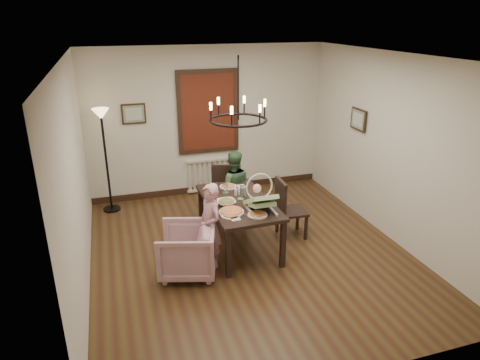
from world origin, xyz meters
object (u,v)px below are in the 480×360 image
seated_man (233,193)px  dining_table (238,206)px  baby_bouncer (260,198)px  drinking_glass (243,193)px  chair_right (292,208)px  chair_far (223,194)px  armchair (187,250)px  floor_lamp (106,162)px  elderly_woman (210,233)px

seated_man → dining_table: bearing=90.2°
baby_bouncer → drinking_glass: bearing=100.4°
chair_right → chair_far: bearing=47.2°
armchair → seated_man: 1.69m
baby_bouncer → chair_right: bearing=33.8°
armchair → floor_lamp: (-0.93, 2.40, 0.56)m
drinking_glass → floor_lamp: floor_lamp is taller
dining_table → chair_far: size_ratio=1.75×
chair_far → chair_right: (0.87, -0.88, 0.02)m
chair_right → dining_table: bearing=96.4°
baby_bouncer → drinking_glass: (-0.09, 0.49, -0.11)m
seated_man → baby_bouncer: baby_bouncer is taller
baby_bouncer → armchair: bearing=-176.1°
armchair → floor_lamp: floor_lamp is taller
dining_table → chair_far: bearing=87.0°
baby_bouncer → floor_lamp: bearing=130.6°
dining_table → chair_far: chair_far is taller
armchair → floor_lamp: 2.63m
dining_table → drinking_glass: bearing=37.3°
dining_table → seated_man: (0.17, 0.84, -0.15)m
chair_far → elderly_woman: (-0.54, -1.32, 0.04)m
seated_man → chair_far: bearing=-21.9°
floor_lamp → chair_far: bearing=-28.1°
seated_man → chair_right: bearing=144.0°
seated_man → floor_lamp: bearing=-17.0°
armchair → baby_bouncer: 1.22m
armchair → drinking_glass: drinking_glass is taller
dining_table → baby_bouncer: (0.19, -0.41, 0.27)m
dining_table → floor_lamp: floor_lamp is taller
armchair → floor_lamp: size_ratio=0.42×
chair_right → armchair: chair_right is taller
chair_far → floor_lamp: floor_lamp is taller
drinking_glass → floor_lamp: bearing=136.0°
seated_man → baby_bouncer: (0.02, -1.26, 0.42)m
chair_right → baby_bouncer: (-0.70, -0.47, 0.45)m
drinking_glass → chair_right: bearing=-1.7°
chair_right → armchair: bearing=109.8°
drinking_glass → elderly_woman: bearing=-143.2°
chair_far → seated_man: size_ratio=0.91×
floor_lamp → seated_man: bearing=-28.5°
seated_man → elderly_woman: bearing=72.2°
elderly_woman → floor_lamp: (-1.28, 2.30, 0.40)m
elderly_woman → baby_bouncer: 0.83m
dining_table → seated_man: size_ratio=1.59×
elderly_woman → seated_man: seated_man is taller
chair_far → armchair: bearing=-104.5°
chair_far → seated_man: bearing=-15.7°
armchair → elderly_woman: bearing=122.4°
elderly_woman → drinking_glass: 0.84m
chair_far → elderly_woman: bearing=-94.7°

